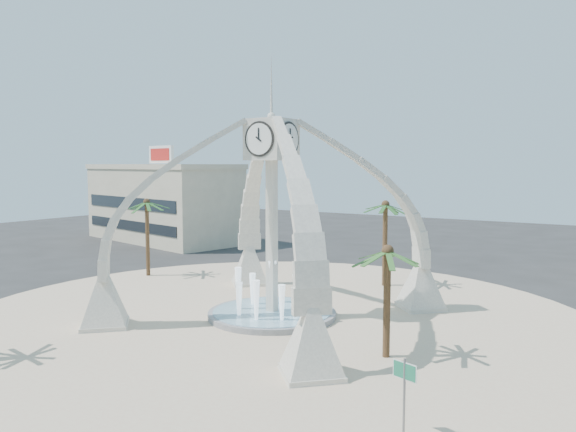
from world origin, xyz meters
The scene contains 9 objects.
ground centered at (0.00, 0.00, 0.00)m, with size 140.00×140.00×0.00m, color #282828.
plaza centered at (0.00, 0.00, 0.03)m, with size 40.00×40.00×0.06m, color beige.
clock_tower centered at (0.00, 0.00, 6.49)m, with size 17.94×17.94×16.30m.
fountain centered at (0.00, 0.00, 0.29)m, with size 8.00×8.00×3.62m.
building_nw centered at (-32.00, 22.00, 4.83)m, with size 23.75×13.73×11.90m.
palm_east centered at (8.92, -2.96, 5.28)m, with size 4.78×4.78×6.07m.
palm_west centered at (-16.39, 4.99, 6.27)m, with size 3.98×3.98×7.07m.
palm_north centered at (2.21, 12.36, 6.34)m, with size 4.03×4.03×7.21m.
street_sign centered at (12.64, -10.08, 2.00)m, with size 0.99×0.32×2.80m.
Camera 1 is at (19.60, -28.25, 9.54)m, focal length 35.00 mm.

